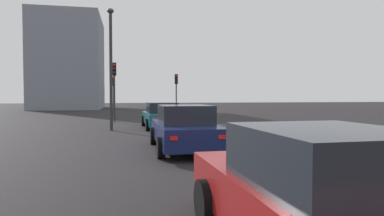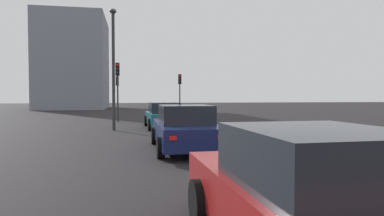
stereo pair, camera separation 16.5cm
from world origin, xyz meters
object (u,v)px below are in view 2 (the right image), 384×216
(car_teal_lead, at_px, (164,116))
(car_red_third, at_px, (308,199))
(car_navy_second, at_px, (184,128))
(traffic_light_near_right, at_px, (117,87))
(traffic_light_far_left, at_px, (118,80))
(traffic_light_near_left, at_px, (180,86))
(street_lamp_kerbside, at_px, (113,58))

(car_teal_lead, relative_size, car_red_third, 1.11)
(car_navy_second, relative_size, car_red_third, 1.12)
(car_navy_second, relative_size, traffic_light_near_right, 1.25)
(car_navy_second, bearing_deg, traffic_light_far_left, 12.40)
(car_red_third, xyz_separation_m, traffic_light_far_left, (20.40, 2.79, 2.27))
(traffic_light_near_left, xyz_separation_m, traffic_light_near_right, (3.70, 5.75, -0.04))
(traffic_light_near_right, height_order, street_lamp_kerbside, street_lamp_kerbside)
(traffic_light_near_right, bearing_deg, car_navy_second, 15.08)
(car_red_third, height_order, traffic_light_near_right, traffic_light_near_right)
(car_red_third, bearing_deg, car_navy_second, -0.54)
(street_lamp_kerbside, bearing_deg, car_red_third, -169.28)
(car_navy_second, relative_size, street_lamp_kerbside, 0.74)
(traffic_light_far_left, height_order, street_lamp_kerbside, street_lamp_kerbside)
(traffic_light_near_left, height_order, traffic_light_far_left, traffic_light_far_left)
(car_red_third, bearing_deg, traffic_light_near_right, 4.85)
(traffic_light_far_left, bearing_deg, car_navy_second, 11.21)
(traffic_light_near_left, relative_size, street_lamp_kerbside, 0.60)
(car_teal_lead, distance_m, traffic_light_near_left, 11.56)
(car_teal_lead, height_order, traffic_light_near_right, traffic_light_near_right)
(car_red_third, height_order, traffic_light_far_left, traffic_light_far_left)
(traffic_light_near_right, relative_size, street_lamp_kerbside, 0.59)
(car_teal_lead, xyz_separation_m, traffic_light_near_left, (11.09, -2.57, 2.06))
(car_red_third, bearing_deg, street_lamp_kerbside, 9.51)
(car_navy_second, height_order, traffic_light_near_left, traffic_light_near_left)
(traffic_light_far_left, bearing_deg, traffic_light_near_left, 138.27)
(car_navy_second, xyz_separation_m, traffic_light_near_right, (22.53, 3.12, 2.00))
(car_navy_second, bearing_deg, street_lamp_kerbside, 21.58)
(car_navy_second, distance_m, car_red_third, 7.72)
(car_teal_lead, relative_size, traffic_light_near_right, 1.24)
(traffic_light_near_left, bearing_deg, car_teal_lead, -10.42)
(traffic_light_near_left, bearing_deg, traffic_light_far_left, -38.29)
(car_teal_lead, distance_m, traffic_light_near_right, 15.26)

